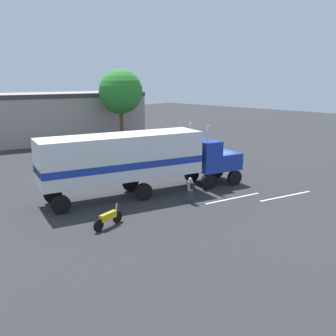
{
  "coord_description": "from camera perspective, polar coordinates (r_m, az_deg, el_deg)",
  "views": [
    {
      "loc": [
        -22.56,
        -16.48,
        7.78
      ],
      "look_at": [
        -3.99,
        0.81,
        1.6
      ],
      "focal_mm": 40.8,
      "sensor_mm": 36.0,
      "label": 1
    }
  ],
  "objects": [
    {
      "name": "ground_plane",
      "position": [
        29.01,
        6.57,
        -1.96
      ],
      "size": [
        120.0,
        120.0,
        0.0
      ],
      "primitive_type": "plane",
      "color": "#2D2D30"
    },
    {
      "name": "lane_stripe_near",
      "position": [
        25.2,
        9.7,
        -4.49
      ],
      "size": [
        4.26,
        1.4,
        0.01
      ],
      "primitive_type": "cube",
      "rotation": [
        0.0,
        0.0,
        -0.29
      ],
      "color": "silver",
      "rests_on": "ground_plane"
    },
    {
      "name": "lane_stripe_mid",
      "position": [
        26.45,
        17.18,
        -4.04
      ],
      "size": [
        4.23,
        1.53,
        0.01
      ],
      "primitive_type": "cube",
      "rotation": [
        0.0,
        0.0,
        -0.32
      ],
      "color": "silver",
      "rests_on": "ground_plane"
    },
    {
      "name": "semi_truck",
      "position": [
        24.96,
        -4.52,
        1.49
      ],
      "size": [
        14.2,
        6.94,
        4.5
      ],
      "color": "#193399",
      "rests_on": "ground_plane"
    },
    {
      "name": "person_bystander",
      "position": [
        23.8,
        3.36,
        -3.16
      ],
      "size": [
        0.34,
        0.46,
        1.63
      ],
      "color": "#2D3347",
      "rests_on": "ground_plane"
    },
    {
      "name": "motorcycle",
      "position": [
        20.41,
        -8.9,
        -7.44
      ],
      "size": [
        2.1,
        0.44,
        1.12
      ],
      "color": "black",
      "rests_on": "ground_plane"
    },
    {
      "name": "tree_left",
      "position": [
        44.05,
        -7.09,
        11.23
      ],
      "size": [
        4.94,
        4.94,
        8.47
      ],
      "color": "brown",
      "rests_on": "ground_plane"
    },
    {
      "name": "building_backdrop",
      "position": [
        47.54,
        -17.03,
        7.45
      ],
      "size": [
        22.49,
        12.68,
        5.77
      ],
      "color": "#9E938C",
      "rests_on": "ground_plane"
    }
  ]
}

